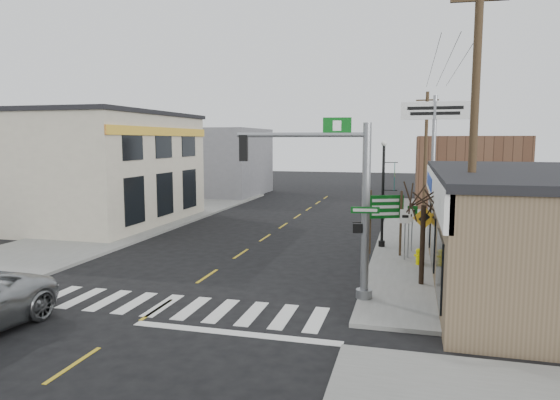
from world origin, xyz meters
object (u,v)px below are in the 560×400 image
(utility_pole_far, at_px, (425,154))
(utility_pole_near, at_px, (473,137))
(lamp_post, at_px, (384,186))
(fire_hydrant, at_px, (418,256))
(guide_sign, at_px, (385,214))
(bare_tree, at_px, (424,191))
(traffic_signal_pole, at_px, (344,192))
(dance_center_sign, at_px, (434,132))

(utility_pole_far, bearing_deg, utility_pole_near, -81.10)
(lamp_post, xyz_separation_m, utility_pole_near, (3.14, -6.97, 2.25))
(fire_hydrant, relative_size, lamp_post, 0.13)
(guide_sign, height_order, utility_pole_far, utility_pole_far)
(utility_pole_far, bearing_deg, fire_hydrant, -86.79)
(guide_sign, relative_size, lamp_post, 0.57)
(guide_sign, bearing_deg, utility_pole_far, 57.42)
(fire_hydrant, bearing_deg, lamp_post, 116.43)
(utility_pole_near, bearing_deg, guide_sign, 115.93)
(bare_tree, bearing_deg, traffic_signal_pole, -139.46)
(guide_sign, bearing_deg, utility_pole_near, -83.27)
(traffic_signal_pole, relative_size, guide_sign, 2.01)
(traffic_signal_pole, bearing_deg, utility_pole_near, 10.90)
(fire_hydrant, xyz_separation_m, dance_center_sign, (0.75, 7.16, 5.22))
(traffic_signal_pole, height_order, dance_center_sign, dance_center_sign)
(fire_hydrant, distance_m, lamp_post, 4.47)
(guide_sign, distance_m, fire_hydrant, 2.56)
(utility_pole_far, bearing_deg, lamp_post, -96.76)
(fire_hydrant, bearing_deg, utility_pole_near, -67.70)
(bare_tree, bearing_deg, utility_pole_near, -29.86)
(lamp_post, distance_m, utility_pole_far, 10.12)
(bare_tree, bearing_deg, dance_center_sign, 86.13)
(guide_sign, relative_size, fire_hydrant, 4.26)
(bare_tree, bearing_deg, guide_sign, 109.17)
(guide_sign, distance_m, bare_tree, 4.85)
(dance_center_sign, distance_m, bare_tree, 10.31)
(traffic_signal_pole, distance_m, utility_pole_near, 4.56)
(bare_tree, distance_m, utility_pole_far, 15.97)
(traffic_signal_pole, height_order, utility_pole_near, utility_pole_near)
(traffic_signal_pole, bearing_deg, utility_pole_far, 73.10)
(utility_pole_near, bearing_deg, traffic_signal_pole, -165.36)
(guide_sign, xyz_separation_m, lamp_post, (-0.17, 1.77, 1.10))
(bare_tree, height_order, utility_pole_far, utility_pole_far)
(guide_sign, bearing_deg, fire_hydrant, -68.61)
(bare_tree, relative_size, utility_pole_near, 0.42)
(traffic_signal_pole, relative_size, utility_pole_far, 0.71)
(utility_pole_near, bearing_deg, fire_hydrant, 108.45)
(traffic_signal_pole, xyz_separation_m, guide_sign, (1.02, 6.53, -1.61))
(fire_hydrant, bearing_deg, traffic_signal_pole, -116.04)
(guide_sign, distance_m, dance_center_sign, 7.14)
(lamp_post, bearing_deg, fire_hydrant, -85.46)
(utility_pole_near, distance_m, utility_pole_far, 16.84)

